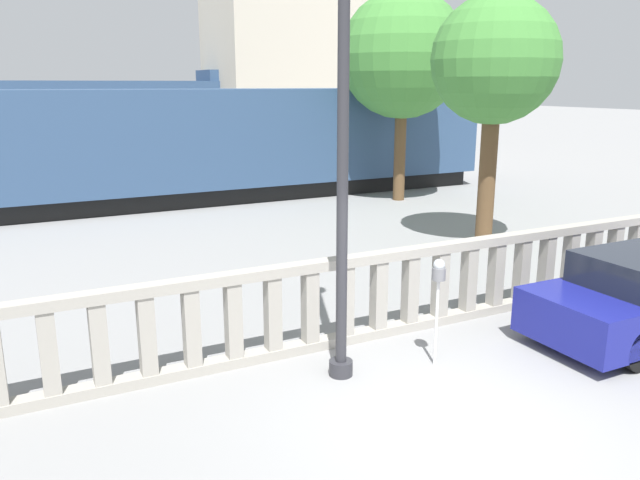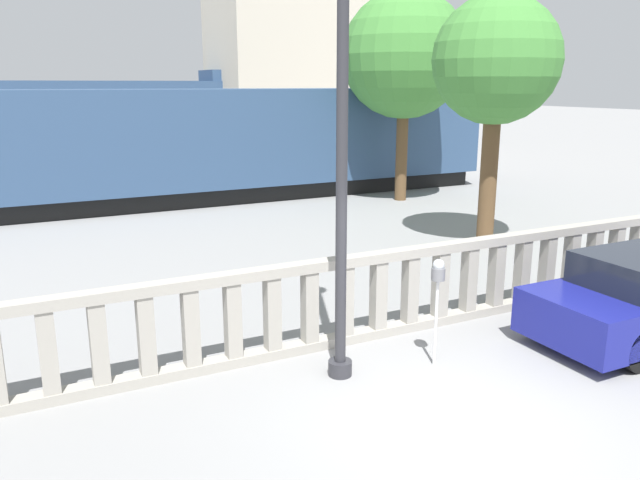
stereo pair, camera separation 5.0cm
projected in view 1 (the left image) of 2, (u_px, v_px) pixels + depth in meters
ground_plane at (456, 425)px, 7.02m from camera, size 160.00×160.00×0.00m
balustrade at (345, 301)px, 9.08m from camera, size 13.20×0.24×1.32m
lamppost at (343, 91)px, 7.34m from camera, size 0.36×0.36×6.51m
parking_meter at (438, 279)px, 8.24m from camera, size 0.18×0.18×1.50m
train_near at (136, 146)px, 19.13m from camera, size 24.56×3.07×4.17m
train_far at (19, 118)px, 31.56m from camera, size 25.72×3.10×4.48m
building_block at (291, 43)px, 36.08m from camera, size 9.05×6.22×12.02m
tree_left at (403, 56)px, 19.51m from camera, size 3.96×3.96×6.59m
tree_right at (495, 62)px, 13.79m from camera, size 2.84×2.84×5.66m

